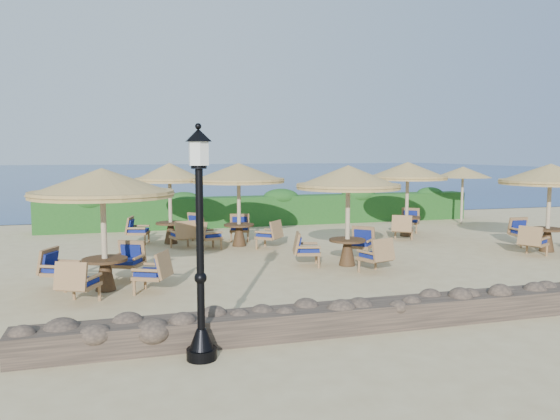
% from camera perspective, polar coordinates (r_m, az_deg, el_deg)
% --- Properties ---
extents(ground, '(120.00, 120.00, 0.00)m').
position_cam_1_polar(ground, '(15.86, 5.71, -4.84)').
color(ground, '#CCB781').
rests_on(ground, ground).
extents(sea, '(160.00, 160.00, 0.00)m').
position_cam_1_polar(sea, '(84.69, -12.31, 3.85)').
color(sea, navy).
rests_on(sea, ground).
extents(hedge, '(18.00, 0.90, 1.20)m').
position_cam_1_polar(hedge, '(22.54, -1.13, -0.05)').
color(hedge, '#174516').
rests_on(hedge, ground).
extents(stone_wall, '(15.00, 0.65, 0.44)m').
position_cam_1_polar(stone_wall, '(10.47, 18.68, -9.58)').
color(stone_wall, brown).
rests_on(stone_wall, ground).
extents(lamp_post, '(0.44, 0.44, 3.31)m').
position_cam_1_polar(lamp_post, '(7.84, -8.34, -4.52)').
color(lamp_post, black).
rests_on(lamp_post, ground).
extents(extra_parasol, '(2.30, 2.30, 2.41)m').
position_cam_1_polar(extra_parasol, '(23.93, 18.57, 3.76)').
color(extra_parasol, tan).
rests_on(extra_parasol, ground).
extents(cafe_set_0, '(3.06, 3.06, 2.65)m').
position_cam_1_polar(cafe_set_0, '(12.23, -18.02, 0.59)').
color(cafe_set_0, tan).
rests_on(cafe_set_0, ground).
extents(cafe_set_1, '(2.82, 2.82, 2.65)m').
position_cam_1_polar(cafe_set_1, '(14.37, 7.12, 1.67)').
color(cafe_set_1, tan).
rests_on(cafe_set_1, ground).
extents(cafe_set_2, '(2.96, 2.96, 2.65)m').
position_cam_1_polar(cafe_set_2, '(18.20, 26.35, 2.13)').
color(cafe_set_2, tan).
rests_on(cafe_set_2, ground).
extents(cafe_set_3, '(2.68, 2.68, 2.65)m').
position_cam_1_polar(cafe_set_3, '(18.12, -11.43, 2.01)').
color(cafe_set_3, tan).
rests_on(cafe_set_3, ground).
extents(cafe_set_4, '(2.95, 2.95, 2.65)m').
position_cam_1_polar(cafe_set_4, '(17.34, -4.33, 2.57)').
color(cafe_set_4, tan).
rests_on(cafe_set_4, ground).
extents(cafe_set_5, '(2.80, 2.80, 2.65)m').
position_cam_1_polar(cafe_set_5, '(19.89, 13.18, 3.07)').
color(cafe_set_5, tan).
rests_on(cafe_set_5, ground).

